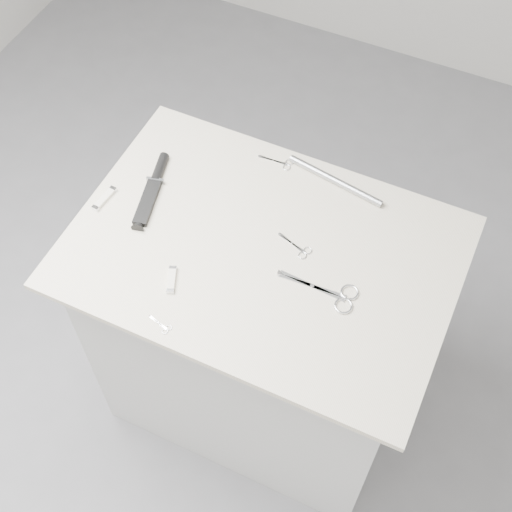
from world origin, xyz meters
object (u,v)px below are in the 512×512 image
at_px(plinth, 261,335).
at_px(pocket_knife_b, 172,280).
at_px(tiny_scissors, 162,326).
at_px(pocket_knife_a, 104,199).
at_px(sheathed_knife, 153,186).
at_px(metal_rail, 335,181).
at_px(embroidery_scissors_a, 299,248).
at_px(embroidery_scissors_b, 281,163).
at_px(large_shears, 334,294).

height_order(plinth, pocket_knife_b, pocket_knife_b).
bearing_deg(tiny_scissors, plinth, 82.10).
distance_m(pocket_knife_a, pocket_knife_b, 0.33).
height_order(plinth, pocket_knife_a, pocket_knife_a).
height_order(sheathed_knife, pocket_knife_a, sheathed_knife).
relative_size(tiny_scissors, metal_rail, 0.22).
distance_m(embroidery_scissors_a, sheathed_knife, 0.44).
xyz_separation_m(plinth, embroidery_scissors_a, (0.08, 0.04, 0.47)).
xyz_separation_m(tiny_scissors, pocket_knife_b, (-0.04, 0.12, 0.00)).
bearing_deg(pocket_knife_b, embroidery_scissors_b, -33.59).
xyz_separation_m(tiny_scissors, metal_rail, (0.21, 0.60, 0.01)).
bearing_deg(pocket_knife_b, pocket_knife_a, 39.59).
bearing_deg(sheathed_knife, large_shears, -114.16).
bearing_deg(metal_rail, sheathed_knife, -152.83).
distance_m(plinth, sheathed_knife, 0.60).
xyz_separation_m(large_shears, pocket_knife_b, (-0.39, -0.13, 0.00)).
distance_m(embroidery_scissors_b, sheathed_knife, 0.36).
bearing_deg(plinth, large_shears, -12.51).
xyz_separation_m(plinth, embroidery_scissors_b, (-0.08, 0.29, 0.47)).
xyz_separation_m(large_shears, embroidery_scissors_b, (-0.30, 0.34, -0.00)).
distance_m(tiny_scissors, sheathed_knife, 0.43).
bearing_deg(pocket_knife_b, plinth, -65.57).
height_order(embroidery_scissors_a, pocket_knife_a, pocket_knife_a).
bearing_deg(sheathed_knife, tiny_scissors, -161.02).
height_order(tiny_scissors, pocket_knife_b, pocket_knife_b).
distance_m(large_shears, tiny_scissors, 0.43).
relative_size(plinth, large_shears, 4.39).
height_order(plinth, large_shears, large_shears).
xyz_separation_m(embroidery_scissors_a, pocket_knife_a, (-0.54, -0.07, 0.00)).
bearing_deg(metal_rail, plinth, -106.72).
relative_size(plinth, tiny_scissors, 13.71).
relative_size(large_shears, tiny_scissors, 3.12).
relative_size(embroidery_scissors_b, pocket_knife_a, 1.11).
bearing_deg(large_shears, embroidery_scissors_b, 130.86).
bearing_deg(plinth, embroidery_scissors_b, 104.88).
distance_m(large_shears, pocket_knife_b, 0.41).
bearing_deg(plinth, pocket_knife_a, -176.22).
xyz_separation_m(embroidery_scissors_b, pocket_knife_b, (-0.09, -0.48, 0.00)).
height_order(embroidery_scissors_a, tiny_scissors, same).
relative_size(embroidery_scissors_a, pocket_knife_b, 1.32).
bearing_deg(pocket_knife_a, embroidery_scissors_b, -43.36).
height_order(embroidery_scissors_a, pocket_knife_b, pocket_knife_b).
height_order(sheathed_knife, metal_rail, sheathed_knife).
height_order(tiny_scissors, metal_rail, metal_rail).
xyz_separation_m(plinth, tiny_scissors, (-0.13, -0.31, 0.47)).
relative_size(tiny_scissors, pocket_knife_a, 0.73).
height_order(large_shears, embroidery_scissors_a, large_shears).
height_order(tiny_scissors, sheathed_knife, sheathed_knife).
bearing_deg(pocket_knife_a, metal_rail, -53.31).
xyz_separation_m(large_shears, tiny_scissors, (-0.34, -0.26, -0.00)).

